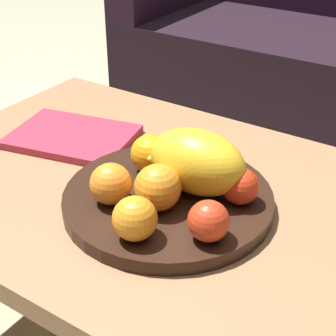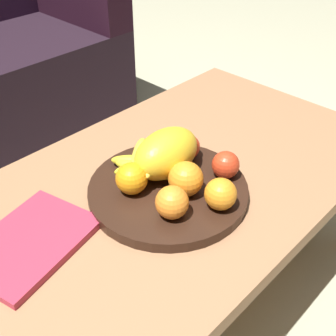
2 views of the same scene
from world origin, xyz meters
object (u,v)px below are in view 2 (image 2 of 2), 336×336
(banana_bunch, at_px, (144,163))
(magazine, at_px, (30,242))
(coffee_table, at_px, (168,194))
(apple_left, at_px, (187,147))
(orange_back, at_px, (221,194))
(apple_front, at_px, (226,165))
(orange_right, at_px, (186,179))
(melon_large_front, at_px, (165,152))
(orange_left, at_px, (172,202))
(orange_front, at_px, (132,178))
(fruit_bowl, at_px, (168,190))

(banana_bunch, relative_size, magazine, 0.68)
(coffee_table, xyz_separation_m, apple_left, (0.07, 0.01, 0.10))
(orange_back, xyz_separation_m, apple_front, (0.09, 0.06, -0.00))
(orange_right, height_order, apple_front, orange_right)
(apple_front, bearing_deg, melon_large_front, 127.09)
(melon_large_front, distance_m, orange_right, 0.09)
(orange_left, height_order, banana_bunch, orange_left)
(melon_large_front, xyz_separation_m, orange_front, (-0.10, 0.00, -0.02))
(melon_large_front, bearing_deg, orange_left, -130.82)
(coffee_table, height_order, orange_back, orange_back)
(melon_large_front, xyz_separation_m, apple_left, (0.08, 0.00, -0.02))
(orange_right, relative_size, orange_back, 1.12)
(orange_back, bearing_deg, apple_left, 62.59)
(orange_front, relative_size, orange_left, 1.02)
(orange_back, distance_m, banana_bunch, 0.20)
(orange_front, relative_size, apple_front, 1.12)
(fruit_bowl, distance_m, magazine, 0.32)
(orange_right, relative_size, apple_left, 1.24)
(orange_front, xyz_separation_m, apple_front, (0.18, -0.11, -0.00))
(apple_left, bearing_deg, orange_right, -139.88)
(melon_large_front, bearing_deg, apple_left, 1.65)
(orange_front, distance_m, apple_front, 0.22)
(orange_back, distance_m, apple_front, 0.11)
(apple_front, xyz_separation_m, banana_bunch, (-0.12, 0.14, -0.00))
(coffee_table, relative_size, orange_left, 16.94)
(apple_left, bearing_deg, banana_bunch, 164.63)
(coffee_table, relative_size, orange_front, 16.61)
(apple_front, xyz_separation_m, apple_left, (-0.00, 0.11, -0.00))
(orange_left, bearing_deg, apple_front, 1.01)
(apple_front, relative_size, apple_left, 1.02)
(orange_front, bearing_deg, orange_left, -88.40)
(apple_left, relative_size, magazine, 0.25)
(banana_bunch, bearing_deg, orange_left, -113.43)
(melon_large_front, relative_size, orange_front, 2.45)
(apple_left, bearing_deg, melon_large_front, -178.35)
(orange_front, height_order, banana_bunch, orange_front)
(orange_back, relative_size, banana_bunch, 0.40)
(melon_large_front, height_order, orange_front, melon_large_front)
(apple_front, distance_m, magazine, 0.45)
(magazine, bearing_deg, apple_left, -19.37)
(orange_front, distance_m, apple_left, 0.18)
(coffee_table, height_order, apple_left, apple_left)
(orange_front, bearing_deg, apple_front, -31.54)
(orange_right, bearing_deg, apple_front, -13.13)
(orange_right, bearing_deg, orange_left, -158.93)
(fruit_bowl, distance_m, orange_left, 0.11)
(coffee_table, bearing_deg, orange_left, -133.58)
(coffee_table, xyz_separation_m, melon_large_front, (-0.01, 0.00, 0.13))
(melon_large_front, height_order, orange_right, melon_large_front)
(coffee_table, relative_size, orange_right, 15.30)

